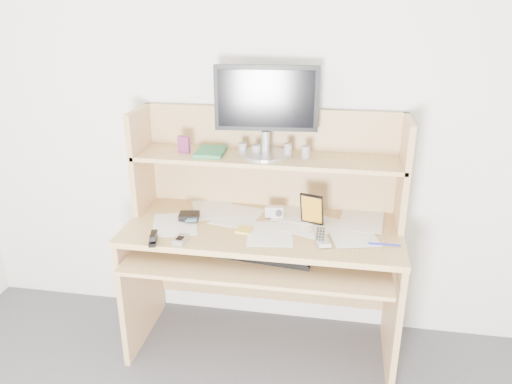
% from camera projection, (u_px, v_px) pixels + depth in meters
% --- Properties ---
extents(back_wall, '(3.60, 0.04, 2.50)m').
position_uv_depth(back_wall, '(272.00, 116.00, 2.65)').
color(back_wall, silver).
rests_on(back_wall, floor).
extents(desk, '(1.40, 0.70, 1.30)m').
position_uv_depth(desk, '(265.00, 229.00, 2.64)').
color(desk, tan).
rests_on(desk, floor).
extents(paper_clutter, '(1.32, 0.54, 0.01)m').
position_uv_depth(paper_clutter, '(262.00, 226.00, 2.54)').
color(paper_clutter, white).
rests_on(paper_clutter, desk).
extents(keyboard, '(0.49, 0.23, 0.03)m').
position_uv_depth(keyboard, '(265.00, 253.00, 2.46)').
color(keyboard, black).
rests_on(keyboard, desk).
extents(tv_remote, '(0.11, 0.21, 0.02)m').
position_uv_depth(tv_remote, '(320.00, 237.00, 2.40)').
color(tv_remote, '#9F9F9A').
rests_on(tv_remote, paper_clutter).
extents(flip_phone, '(0.06, 0.10, 0.02)m').
position_uv_depth(flip_phone, '(181.00, 239.00, 2.38)').
color(flip_phone, '#AAAAAC').
rests_on(flip_phone, paper_clutter).
extents(stapler, '(0.06, 0.13, 0.04)m').
position_uv_depth(stapler, '(153.00, 237.00, 2.37)').
color(stapler, black).
rests_on(stapler, paper_clutter).
extents(wallet, '(0.12, 0.10, 0.03)m').
position_uv_depth(wallet, '(189.00, 216.00, 2.62)').
color(wallet, black).
rests_on(wallet, paper_clutter).
extents(sticky_note_pad, '(0.08, 0.08, 0.01)m').
position_uv_depth(sticky_note_pad, '(244.00, 230.00, 2.49)').
color(sticky_note_pad, yellow).
rests_on(sticky_note_pad, desk).
extents(digital_camera, '(0.10, 0.05, 0.06)m').
position_uv_depth(digital_camera, '(274.00, 212.00, 2.63)').
color(digital_camera, '#B9BABC').
rests_on(digital_camera, paper_clutter).
extents(game_case, '(0.12, 0.05, 0.17)m').
position_uv_depth(game_case, '(312.00, 209.00, 2.52)').
color(game_case, black).
rests_on(game_case, paper_clutter).
extents(blue_pen, '(0.15, 0.01, 0.01)m').
position_uv_depth(blue_pen, '(385.00, 244.00, 2.34)').
color(blue_pen, '#171DAD').
rests_on(blue_pen, paper_clutter).
extents(card_box, '(0.07, 0.03, 0.09)m').
position_uv_depth(card_box, '(184.00, 145.00, 2.59)').
color(card_box, maroon).
rests_on(card_box, desk).
extents(shelf_book, '(0.15, 0.20, 0.02)m').
position_uv_depth(shelf_book, '(211.00, 152.00, 2.59)').
color(shelf_book, '#327E49').
rests_on(shelf_book, desk).
extents(chip_stack_a, '(0.05, 0.05, 0.06)m').
position_uv_depth(chip_stack_a, '(243.00, 148.00, 2.58)').
color(chip_stack_a, black).
rests_on(chip_stack_a, desk).
extents(chip_stack_b, '(0.05, 0.05, 0.07)m').
position_uv_depth(chip_stack_b, '(306.00, 152.00, 2.50)').
color(chip_stack_b, white).
rests_on(chip_stack_b, desk).
extents(chip_stack_c, '(0.04, 0.04, 0.05)m').
position_uv_depth(chip_stack_c, '(256.00, 150.00, 2.56)').
color(chip_stack_c, black).
rests_on(chip_stack_c, desk).
extents(chip_stack_d, '(0.04, 0.04, 0.07)m').
position_uv_depth(chip_stack_d, '(288.00, 150.00, 2.53)').
color(chip_stack_d, white).
rests_on(chip_stack_d, desk).
extents(monitor, '(0.52, 0.26, 0.45)m').
position_uv_depth(monitor, '(266.00, 108.00, 2.50)').
color(monitor, '#B8B8BD').
rests_on(monitor, desk).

